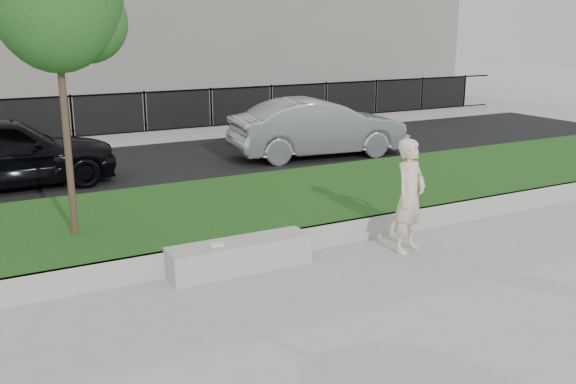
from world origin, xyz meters
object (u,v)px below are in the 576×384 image
stone_bench (240,255)px  car_silver (319,128)px  man (410,196)px  car_dark (3,152)px  book (217,245)px

stone_bench → car_silver: 8.59m
man → car_dark: 9.20m
car_dark → car_silver: (8.01, -0.27, -0.03)m
stone_bench → book: (-0.37, -0.02, 0.24)m
man → book: man is taller
book → car_silver: 8.82m
man → car_dark: man is taller
book → car_silver: car_silver is taller
man → book: 3.21m
stone_bench → car_silver: car_silver is taller
book → car_dark: car_dark is taller
stone_bench → man: bearing=-11.2°
stone_bench → man: size_ratio=1.19×
man → car_silver: 7.67m
man → car_silver: (2.64, 7.20, -0.09)m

